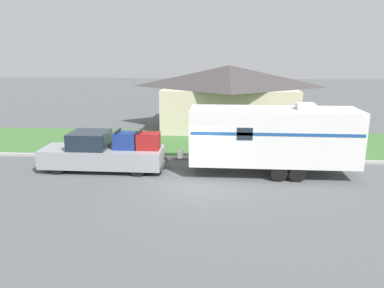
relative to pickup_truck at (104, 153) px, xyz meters
The scene contains 7 objects.
ground_plane 4.85m from the pickup_truck, 20.52° to the right, with size 120.00×120.00×0.00m, color #515456.
curb_strip 4.99m from the pickup_truck, 24.98° to the left, with size 80.00×0.30×0.14m.
lawn_strip 7.31m from the pickup_truck, 52.08° to the left, with size 80.00×7.00×0.03m.
house_across_street 12.61m from the pickup_truck, 60.08° to the left, with size 10.18×7.26×4.63m.
pickup_truck is the anchor object (origin of this frame).
travel_trailer 8.17m from the pickup_truck, ahead, with size 8.82×2.26×3.42m.
mailbox 10.29m from the pickup_truck, 18.11° to the left, with size 0.48×0.20×1.23m.
Camera 1 is at (1.17, -15.53, 5.82)m, focal length 35.00 mm.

